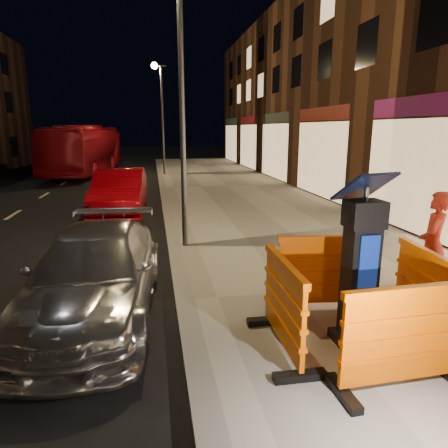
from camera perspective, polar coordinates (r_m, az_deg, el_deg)
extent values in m
plane|color=black|center=(6.46, -5.56, -11.90)|extent=(120.00, 120.00, 0.00)
cube|color=gray|center=(7.27, 19.04, -9.00)|extent=(6.00, 60.00, 0.15)
cube|color=slate|center=(6.43, -5.58, -11.30)|extent=(0.30, 60.00, 0.15)
cube|color=black|center=(5.10, 18.89, -5.64)|extent=(0.67, 0.67, 2.01)
cube|color=#DE5600|center=(4.53, 24.37, -14.73)|extent=(1.46, 0.65, 1.12)
cube|color=#DE5600|center=(6.04, 14.25, -6.80)|extent=(1.49, 0.74, 1.12)
cube|color=#DE5600|center=(4.89, 8.48, -11.47)|extent=(0.61, 1.45, 1.12)
cube|color=#DE5600|center=(5.75, 26.97, -8.95)|extent=(0.71, 1.49, 1.12)
imported|color=#B1B1B6|center=(6.59, -17.61, -11.99)|extent=(2.07, 4.50, 1.27)
imported|color=maroon|center=(13.72, -14.44, 1.44)|extent=(1.67, 4.47, 1.46)
imported|color=maroon|center=(26.69, -18.99, 6.82)|extent=(3.54, 10.76, 2.94)
imported|color=#A32517|center=(7.09, 27.67, -2.58)|extent=(0.72, 0.72, 1.68)
cylinder|color=#3F3F44|center=(8.86, -6.01, 15.93)|extent=(0.12, 0.12, 6.00)
cylinder|color=#3F3F44|center=(23.84, -8.76, 14.27)|extent=(0.12, 0.12, 6.00)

